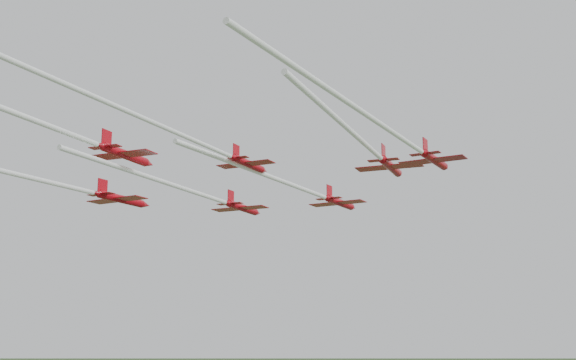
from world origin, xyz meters
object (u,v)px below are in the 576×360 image
at_px(jet_row3_mid, 190,139).
at_px(jet_row2_left, 210,197).
at_px(jet_row2_right, 373,151).
at_px(jet_row3_right, 399,136).
at_px(jet_lead, 310,191).
at_px(jet_row4_left, 27,118).
at_px(jet_row3_left, 38,179).

bearing_deg(jet_row3_mid, jet_row2_left, 116.27).
distance_m(jet_row2_right, jet_row3_right, 16.70).
distance_m(jet_lead, jet_row3_right, 39.39).
bearing_deg(jet_row3_right, jet_row4_left, -148.98).
bearing_deg(jet_lead, jet_row3_left, -121.19).
height_order(jet_row2_left, jet_row3_right, jet_row3_right).
relative_size(jet_row2_left, jet_row2_right, 1.04).
relative_size(jet_row3_right, jet_row4_left, 0.76).
distance_m(jet_row2_right, jet_row4_left, 42.36).
xyz_separation_m(jet_lead, jet_row2_right, (16.72, -16.17, 0.88)).
height_order(jet_row2_left, jet_row3_mid, jet_row3_mid).
height_order(jet_row3_mid, jet_row3_right, jet_row3_mid).
distance_m(jet_lead, jet_row4_left, 50.32).
distance_m(jet_row2_left, jet_row2_right, 27.71).
bearing_deg(jet_row4_left, jet_row2_right, 48.04).
bearing_deg(jet_row3_mid, jet_row4_left, -123.54).
xyz_separation_m(jet_row3_left, jet_row3_mid, (23.21, 0.79, 2.78)).
xyz_separation_m(jet_row2_right, jet_row4_left, (-26.23, -33.24, -1.01)).
distance_m(jet_row2_left, jet_row3_left, 25.21).
bearing_deg(jet_lead, jet_row2_right, -41.87).
xyz_separation_m(jet_row3_mid, jet_row3_right, (24.45, 3.35, -2.00)).
bearing_deg(jet_row3_left, jet_row2_right, 27.30).
bearing_deg(jet_row4_left, jet_row3_right, 25.13).
xyz_separation_m(jet_lead, jet_row3_left, (-22.83, -34.67, -2.56)).
height_order(jet_row3_mid, jet_row4_left, jet_row3_mid).
relative_size(jet_row2_right, jet_row3_right, 0.92).
xyz_separation_m(jet_lead, jet_row4_left, (-9.51, -49.41, -0.12)).
bearing_deg(jet_row3_right, jet_lead, 131.34).
bearing_deg(jet_lead, jet_row4_left, -98.73).
bearing_deg(jet_row3_left, jet_row2_left, 63.20).
distance_m(jet_row3_left, jet_row3_right, 47.84).
distance_m(jet_lead, jet_row2_right, 23.27).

